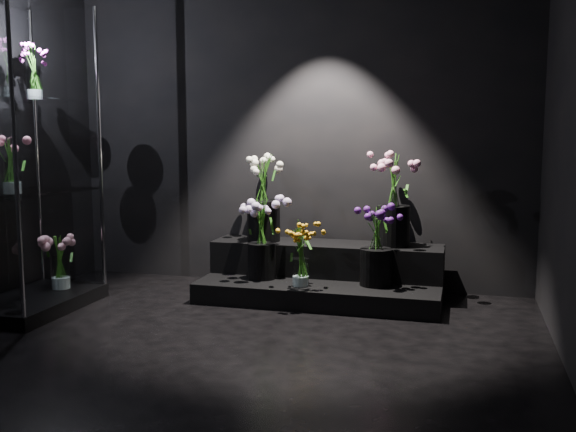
% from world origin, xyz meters
% --- Properties ---
extents(floor, '(4.00, 4.00, 0.00)m').
position_xyz_m(floor, '(0.00, 0.00, 0.00)').
color(floor, black).
rests_on(floor, ground).
extents(wall_back, '(4.00, 0.00, 4.00)m').
position_xyz_m(wall_back, '(0.00, 2.00, 1.40)').
color(wall_back, black).
rests_on(wall_back, floor).
extents(display_riser, '(1.89, 0.84, 0.42)m').
position_xyz_m(display_riser, '(0.34, 1.62, 0.17)').
color(display_riser, black).
rests_on(display_riser, floor).
extents(display_case, '(0.62, 1.04, 2.29)m').
position_xyz_m(display_case, '(-1.67, 0.65, 1.14)').
color(display_case, black).
rests_on(display_case, floor).
extents(bouquet_orange_bells, '(0.29, 0.29, 0.51)m').
position_xyz_m(bouquet_orange_bells, '(0.24, 1.28, 0.42)').
color(bouquet_orange_bells, white).
rests_on(bouquet_orange_bells, display_riser).
extents(bouquet_lilac, '(0.44, 0.44, 0.67)m').
position_xyz_m(bouquet_lilac, '(-0.13, 1.45, 0.55)').
color(bouquet_lilac, black).
rests_on(bouquet_lilac, display_riser).
extents(bouquet_purple, '(0.34, 0.34, 0.61)m').
position_xyz_m(bouquet_purple, '(0.79, 1.46, 0.48)').
color(bouquet_purple, black).
rests_on(bouquet_purple, display_riser).
extents(bouquet_cream_roses, '(0.41, 0.41, 0.73)m').
position_xyz_m(bouquet_cream_roses, '(-0.19, 1.70, 0.84)').
color(bouquet_cream_roses, black).
rests_on(bouquet_cream_roses, display_riser).
extents(bouquet_pink_roses, '(0.47, 0.47, 0.74)m').
position_xyz_m(bouquet_pink_roses, '(0.88, 1.74, 0.84)').
color(bouquet_pink_roses, black).
rests_on(bouquet_pink_roses, display_riser).
extents(bouquet_case_pink, '(0.41, 0.41, 0.41)m').
position_xyz_m(bouquet_case_pink, '(-1.67, 0.48, 1.11)').
color(bouquet_case_pink, white).
rests_on(bouquet_case_pink, display_case).
extents(bouquet_case_magenta, '(0.25, 0.25, 0.38)m').
position_xyz_m(bouquet_case_magenta, '(-1.70, 0.82, 1.77)').
color(bouquet_case_magenta, white).
rests_on(bouquet_case_magenta, display_case).
extents(bouquet_case_base_pink, '(0.42, 0.42, 0.43)m').
position_xyz_m(bouquet_case_base_pink, '(-1.61, 0.91, 0.34)').
color(bouquet_case_base_pink, white).
rests_on(bouquet_case_base_pink, display_case).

